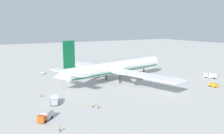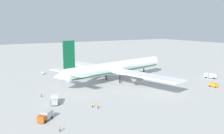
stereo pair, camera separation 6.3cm
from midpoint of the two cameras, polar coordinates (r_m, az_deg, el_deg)
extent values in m
plane|color=#B2B2AD|center=(134.69, 1.19, -3.06)|extent=(600.00, 600.00, 0.00)
cylinder|color=white|center=(133.31, 1.20, -0.05)|extent=(64.60, 21.63, 6.36)
cone|color=white|center=(159.84, 10.06, 1.41)|extent=(6.42, 7.26, 6.23)
cone|color=white|center=(111.23, -11.84, -2.18)|extent=(7.61, 7.38, 6.04)
cube|color=#0C5933|center=(112.57, -9.77, 2.82)|extent=(5.95, 1.91, 12.24)
cube|color=white|center=(119.03, -11.70, -0.78)|extent=(7.02, 12.27, 0.36)
cube|color=white|center=(108.09, -7.85, -1.71)|extent=(7.02, 12.27, 0.36)
cube|color=white|center=(147.35, -5.73, 0.45)|extent=(17.59, 38.25, 0.70)
cylinder|color=slate|center=(144.11, -4.02, -0.69)|extent=(6.43, 5.31, 4.09)
cube|color=white|center=(116.92, 7.68, -1.97)|extent=(17.59, 38.25, 0.70)
cylinder|color=slate|center=(121.51, 5.89, -2.44)|extent=(6.56, 4.54, 3.22)
cylinder|color=black|center=(150.99, 7.27, -0.98)|extent=(0.70, 0.70, 4.00)
cylinder|color=black|center=(135.70, -1.33, -2.10)|extent=(0.70, 0.70, 4.00)
cylinder|color=black|center=(128.46, 1.81, -2.77)|extent=(0.70, 0.70, 4.00)
cube|color=#0C5933|center=(133.61, 1.19, -0.79)|extent=(62.00, 20.70, 0.50)
cube|color=#BF4C14|center=(80.11, -15.73, -11.29)|extent=(2.94, 2.95, 1.84)
cube|color=#B2B2B7|center=(82.71, -14.54, -10.42)|extent=(4.35, 4.32, 2.26)
cube|color=black|center=(79.44, -15.98, -11.13)|extent=(1.42, 1.45, 0.81)
cylinder|color=black|center=(80.02, -14.90, -11.98)|extent=(0.85, 0.84, 0.90)
cylinder|color=black|center=(81.16, -16.35, -11.74)|extent=(0.85, 0.84, 0.90)
cylinder|color=black|center=(83.20, -13.52, -11.08)|extent=(0.85, 0.84, 0.90)
cylinder|color=black|center=(84.30, -14.94, -10.86)|extent=(0.85, 0.84, 0.90)
cube|color=white|center=(150.64, 20.69, -1.72)|extent=(2.87, 2.79, 2.26)
cube|color=#B2B2B7|center=(149.91, 22.05, -1.79)|extent=(3.84, 4.72, 2.59)
cube|color=black|center=(150.68, 20.44, -1.48)|extent=(1.69, 0.90, 0.99)
cylinder|color=black|center=(149.75, 20.65, -2.22)|extent=(0.67, 0.94, 0.90)
cylinder|color=black|center=(151.87, 20.83, -2.07)|extent=(0.67, 0.94, 0.90)
cylinder|color=black|center=(148.94, 22.27, -2.38)|extent=(0.67, 0.94, 0.90)
cylinder|color=black|center=(151.06, 22.43, -2.23)|extent=(0.67, 0.94, 0.90)
cube|color=#999EA5|center=(94.95, -12.97, -7.79)|extent=(2.70, 2.27, 2.07)
cube|color=silver|center=(97.75, -13.02, -7.07)|extent=(3.21, 4.00, 2.80)
cube|color=black|center=(94.23, -12.97, -7.60)|extent=(1.90, 0.62, 0.91)
cylinder|color=black|center=(95.44, -12.25, -8.33)|extent=(0.54, 0.95, 0.90)
cylinder|color=black|center=(95.41, -13.66, -8.39)|extent=(0.54, 0.95, 0.90)
cylinder|color=black|center=(98.88, -12.32, -7.70)|extent=(0.54, 0.95, 0.90)
cylinder|color=black|center=(98.85, -13.68, -7.75)|extent=(0.54, 0.95, 0.90)
cube|color=orange|center=(129.95, 22.14, -3.85)|extent=(2.63, 4.52, 1.10)
cube|color=orange|center=(129.86, 22.08, -3.48)|extent=(2.15, 2.99, 0.55)
cylinder|color=black|center=(130.29, 22.86, -4.11)|extent=(0.34, 0.67, 0.64)
cylinder|color=black|center=(128.66, 22.50, -4.25)|extent=(0.34, 0.67, 0.64)
cylinder|color=black|center=(131.48, 21.76, -3.92)|extent=(0.34, 0.67, 0.64)
cylinder|color=black|center=(129.87, 21.39, -4.06)|extent=(0.34, 0.67, 0.64)
cube|color=#595B60|center=(157.28, -15.42, -1.47)|extent=(2.42, 3.07, 0.15)
cylinder|color=#333338|center=(156.02, -15.03, -1.54)|extent=(0.32, 0.58, 0.08)
cube|color=silver|center=(157.18, -15.43, -1.26)|extent=(2.11, 2.62, 1.02)
cylinder|color=black|center=(156.95, -14.98, -1.50)|extent=(0.28, 0.41, 0.40)
cylinder|color=black|center=(156.07, -15.38, -1.58)|extent=(0.28, 0.41, 0.40)
cylinder|color=black|center=(158.53, -15.47, -1.42)|extent=(0.28, 0.41, 0.40)
cylinder|color=black|center=(157.66, -15.86, -1.49)|extent=(0.28, 0.41, 0.40)
cylinder|color=navy|center=(90.41, -3.21, -9.14)|extent=(0.45, 0.45, 0.87)
cylinder|color=orange|center=(90.17, -3.21, -8.69)|extent=(0.56, 0.56, 0.65)
sphere|color=#8C6647|center=(90.04, -3.22, -8.42)|extent=(0.23, 0.23, 0.23)
cylinder|color=navy|center=(73.39, -11.78, -13.91)|extent=(0.38, 0.38, 0.83)
cylinder|color=orange|center=(73.11, -11.80, -13.38)|extent=(0.48, 0.48, 0.62)
sphere|color=#8C6647|center=(72.94, -11.81, -13.08)|extent=(0.23, 0.23, 0.23)
cylinder|color=navy|center=(108.01, -15.78, -6.38)|extent=(0.45, 0.45, 0.83)
cylinder|color=orange|center=(107.82, -15.80, -6.01)|extent=(0.56, 0.56, 0.63)
sphere|color=beige|center=(107.71, -15.81, -5.79)|extent=(0.23, 0.23, 0.23)
cylinder|color=black|center=(91.62, -4.42, -8.93)|extent=(0.33, 0.33, 0.80)
cylinder|color=yellow|center=(91.40, -4.43, -8.51)|extent=(0.42, 0.42, 0.60)
sphere|color=#8C6647|center=(91.27, -4.43, -8.26)|extent=(0.22, 0.22, 0.22)
cone|color=orange|center=(151.18, -14.90, -1.89)|extent=(0.36, 0.36, 0.55)
camera|label=1|loc=(0.03, -89.99, 0.00)|focal=40.13mm
camera|label=2|loc=(0.03, 90.01, 0.00)|focal=40.13mm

